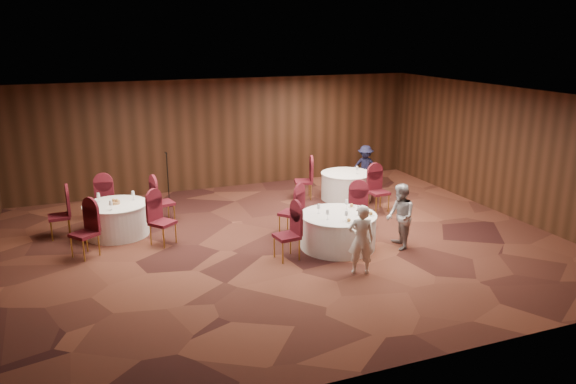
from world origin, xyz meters
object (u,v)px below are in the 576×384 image
object	(u,v)px
table_left	(117,219)
woman_a	(361,239)
table_main	(338,231)
table_right	(346,186)
woman_b	(400,217)
man_c	(365,167)
mic_stand	(169,191)

from	to	relation	value
table_left	woman_a	size ratio (longest dim) A/B	1.05
table_main	table_right	bearing A→B (deg)	60.06
table_main	woman_b	xyz separation A→B (m)	(1.21, -0.52, 0.33)
woman_a	man_c	size ratio (longest dim) A/B	1.08
table_left	woman_a	xyz separation A→B (m)	(4.17, -3.90, 0.31)
table_left	woman_a	bearing A→B (deg)	-43.11
mic_stand	woman_a	size ratio (longest dim) A/B	1.05
table_left	table_right	xyz separation A→B (m)	(6.20, 0.66, 0.00)
woman_a	man_c	xyz separation A→B (m)	(3.06, 5.38, -0.05)
table_left	man_c	bearing A→B (deg)	11.54
mic_stand	woman_a	xyz separation A→B (m)	(2.68, -5.70, 0.28)
table_main	man_c	world-z (taller)	man_c
table_right	woman_b	distance (m)	3.77
table_main	woman_b	distance (m)	1.36
mic_stand	woman_b	size ratio (longest dim) A/B	1.03
table_right	woman_b	xyz separation A→B (m)	(-0.62, -3.70, 0.33)
table_right	woman_a	xyz separation A→B (m)	(-2.03, -4.56, 0.31)
mic_stand	table_right	bearing A→B (deg)	-13.64
woman_a	table_left	bearing A→B (deg)	-23.37
woman_a	man_c	distance (m)	6.19
table_main	table_right	size ratio (longest dim) A/B	1.16
table_right	mic_stand	world-z (taller)	mic_stand
table_right	man_c	bearing A→B (deg)	38.40
table_right	mic_stand	xyz separation A→B (m)	(-4.71, 1.14, 0.04)
table_left	man_c	world-z (taller)	man_c
table_left	woman_b	distance (m)	6.36
table_main	mic_stand	bearing A→B (deg)	123.59
table_left	table_main	bearing A→B (deg)	-30.03
woman_b	man_c	bearing A→B (deg)	174.79
mic_stand	woman_a	bearing A→B (deg)	-64.87
table_right	mic_stand	bearing A→B (deg)	166.36
mic_stand	woman_b	bearing A→B (deg)	-49.89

